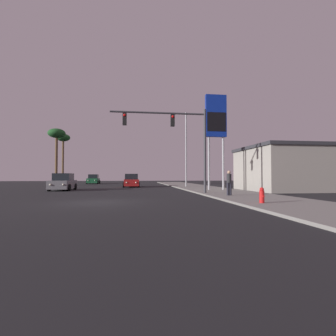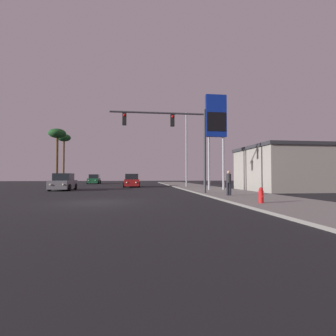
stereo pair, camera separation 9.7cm
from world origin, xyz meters
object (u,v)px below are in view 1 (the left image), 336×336
Objects in this scene: car_grey at (63,183)px; fire_hydrant at (262,195)px; gas_station_sign at (216,121)px; traffic_light_mast at (178,133)px; car_red at (131,181)px; palm_tree_far at (63,140)px; palm_tree_mid at (57,136)px; street_lamp at (185,145)px; pedestrian_on_sidewalk at (229,182)px; car_green at (93,180)px.

car_grey reaches higher than fire_hydrant.
gas_station_sign is 13.38m from fire_hydrant.
traffic_light_mast is 9.67× the size of fire_hydrant.
gas_station_sign is (7.98, -9.89, 5.86)m from car_red.
fire_hydrant is 0.09× the size of palm_tree_far.
palm_tree_far is at bearing 116.94° from fire_hydrant.
car_red is 0.53× the size of palm_tree_mid.
street_lamp is 18.66m from palm_tree_mid.
palm_tree_far is (-5.49, 21.47, 6.97)m from car_grey.
fire_hydrant is at bearing 105.66° from car_red.
street_lamp reaches higher than pedestrian_on_sidewalk.
pedestrian_on_sidewalk reaches higher than car_grey.
street_lamp is at bearing 156.21° from car_red.
palm_tree_mid is at bearing -70.53° from car_grey.
car_red and car_green have the same top height.
car_green is at bearing 110.14° from fire_hydrant.
pedestrian_on_sidewalk is (13.29, -10.14, 0.27)m from car_grey.
fire_hydrant is (13.16, -35.90, -0.27)m from car_green.
gas_station_sign reaches higher than car_green.
car_red is 18.02m from pedestrian_on_sidewalk.
car_green is 0.49× the size of palm_tree_far.
car_grey is at bearing -75.66° from palm_tree_far.
palm_tree_far reaches higher than car_red.
car_grey is 14.35m from street_lamp.
palm_tree_mid is at bearing -25.60° from car_red.
car_green and car_grey have the same top height.
car_green is 28.86m from gas_station_sign.
car_green is 11.87m from palm_tree_mid.
gas_station_sign is (1.54, -7.16, 1.50)m from street_lamp.
street_lamp is (13.11, 3.88, 4.36)m from car_grey.
car_grey is (-6.67, -6.61, 0.00)m from car_red.
palm_tree_far is (-18.78, 31.61, 6.70)m from pedestrian_on_sidewalk.
car_green is at bearing -65.40° from car_red.
gas_station_sign is 1.11× the size of palm_tree_mid.
pedestrian_on_sidewalk is (3.00, -2.70, -3.69)m from traffic_light_mast.
traffic_light_mast reaches higher than pedestrian_on_sidewalk.
car_green is at bearing 113.36° from pedestrian_on_sidewalk.
street_lamp is at bearing 90.77° from pedestrian_on_sidewalk.
street_lamp reaches higher than car_grey.
palm_tree_far is (-15.78, 28.91, 3.01)m from traffic_light_mast.
car_green is 33.74m from pedestrian_on_sidewalk.
gas_station_sign is 8.95m from pedestrian_on_sidewalk.
car_grey is 16.11m from gas_station_sign.
gas_station_sign is at bearing -38.58° from palm_tree_mid.
gas_station_sign is (4.35, 4.16, 1.89)m from traffic_light_mast.
traffic_light_mast is at bearing -61.36° from palm_tree_far.
pedestrian_on_sidewalk is (6.62, -16.76, 0.27)m from car_red.
car_grey is at bearing 130.96° from fire_hydrant.
car_green is at bearing 121.42° from gas_station_sign.
palm_tree_mid is (-16.92, 26.54, 6.53)m from fire_hydrant.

